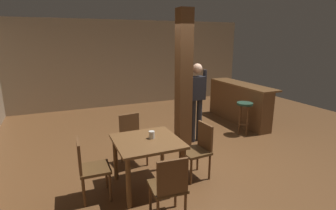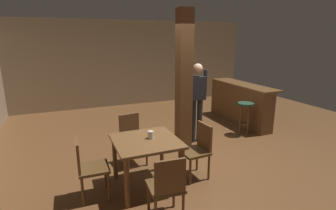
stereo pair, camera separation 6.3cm
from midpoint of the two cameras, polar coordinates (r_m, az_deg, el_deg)
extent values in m
plane|color=brown|center=(5.32, 7.23, -10.57)|extent=(10.80, 10.80, 0.00)
cube|color=gray|center=(9.04, -6.80, 9.03)|extent=(8.00, 0.10, 2.80)
cube|color=brown|center=(5.37, 3.82, 5.42)|extent=(0.28, 0.28, 2.80)
cube|color=brown|center=(3.95, -4.33, -7.85)|extent=(0.95, 0.95, 0.04)
cylinder|color=brown|center=(4.57, -0.95, -9.79)|extent=(0.07, 0.07, 0.73)
cylinder|color=brown|center=(4.37, -11.10, -11.28)|extent=(0.07, 0.07, 0.73)
cylinder|color=brown|center=(3.91, 3.55, -14.30)|extent=(0.07, 0.07, 0.73)
cylinder|color=brown|center=(3.67, -8.43, -16.50)|extent=(0.07, 0.07, 0.73)
cube|color=#4C3319|center=(3.94, -15.44, -13.14)|extent=(0.43, 0.43, 0.04)
cube|color=brown|center=(3.84, -18.56, -10.44)|extent=(0.05, 0.38, 0.45)
cylinder|color=brown|center=(4.22, -13.03, -14.54)|extent=(0.04, 0.04, 0.43)
cylinder|color=brown|center=(3.91, -12.28, -16.93)|extent=(0.04, 0.04, 0.43)
cylinder|color=brown|center=(4.20, -17.93, -15.04)|extent=(0.04, 0.04, 0.43)
cylinder|color=brown|center=(3.89, -17.62, -17.50)|extent=(0.04, 0.04, 0.43)
cube|color=#4C3319|center=(3.41, -0.06, -17.30)|extent=(0.45, 0.45, 0.04)
cube|color=brown|center=(3.13, 1.07, -15.56)|extent=(0.38, 0.06, 0.45)
cylinder|color=brown|center=(3.63, -3.75, -19.35)|extent=(0.04, 0.04, 0.43)
cylinder|color=brown|center=(3.71, 1.77, -18.45)|extent=(0.04, 0.04, 0.43)
cylinder|color=brown|center=(3.45, 3.89, -21.43)|extent=(0.04, 0.04, 0.43)
cube|color=#4C3319|center=(4.78, -7.14, -7.70)|extent=(0.47, 0.47, 0.04)
cube|color=brown|center=(4.86, -8.08, -4.48)|extent=(0.38, 0.08, 0.45)
cylinder|color=brown|center=(4.78, -4.27, -10.54)|extent=(0.04, 0.04, 0.43)
cylinder|color=brown|center=(4.66, -8.24, -11.35)|extent=(0.04, 0.04, 0.43)
cylinder|color=brown|center=(5.07, -5.97, -9.05)|extent=(0.04, 0.04, 0.43)
cylinder|color=brown|center=(4.96, -9.73, -9.76)|extent=(0.04, 0.04, 0.43)
cube|color=#4C3319|center=(4.33, 6.13, -10.10)|extent=(0.45, 0.45, 0.04)
cube|color=brown|center=(4.34, 8.36, -6.87)|extent=(0.06, 0.38, 0.45)
cylinder|color=brown|center=(4.21, 5.29, -14.23)|extent=(0.04, 0.04, 0.43)
cylinder|color=brown|center=(4.48, 2.89, -12.34)|extent=(0.04, 0.04, 0.43)
cylinder|color=brown|center=(4.39, 9.29, -13.12)|extent=(0.04, 0.04, 0.43)
cylinder|color=brown|center=(4.64, 6.73, -11.40)|extent=(0.04, 0.04, 0.43)
cylinder|color=beige|center=(3.97, -3.34, -6.47)|extent=(0.09, 0.09, 0.11)
cube|color=black|center=(5.61, 6.70, 3.66)|extent=(0.35, 0.21, 0.50)
sphere|color=tan|center=(5.55, 6.83, 7.87)|extent=(0.22, 0.22, 0.21)
cylinder|color=#232328|center=(5.83, 7.17, -3.30)|extent=(0.12, 0.12, 0.95)
cylinder|color=#232328|center=(5.75, 5.81, -3.52)|extent=(0.12, 0.12, 0.95)
cylinder|color=black|center=(5.68, 8.43, 5.28)|extent=(0.08, 0.08, 0.46)
cylinder|color=black|center=(5.48, 5.01, 5.05)|extent=(0.08, 0.08, 0.46)
cube|color=brown|center=(7.30, 16.35, 4.27)|extent=(0.56, 2.21, 0.04)
cube|color=brown|center=(7.34, 15.45, 0.23)|extent=(0.36, 2.21, 1.00)
cylinder|color=#1E3828|center=(6.36, 16.83, 0.22)|extent=(0.37, 0.37, 0.05)
torus|color=brown|center=(6.49, 16.52, -3.93)|extent=(0.26, 0.26, 0.02)
cylinder|color=brown|center=(6.55, 15.93, -2.80)|extent=(0.03, 0.03, 0.72)
cylinder|color=brown|center=(6.37, 17.26, -3.39)|extent=(0.03, 0.03, 0.72)
cylinder|color=brown|center=(6.54, 17.41, -2.95)|extent=(0.03, 0.03, 0.72)
cylinder|color=brown|center=(6.39, 15.74, -3.23)|extent=(0.03, 0.03, 0.72)
camera|label=1|loc=(0.03, -89.64, 0.09)|focal=28.00mm
camera|label=2|loc=(0.03, 90.36, -0.09)|focal=28.00mm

